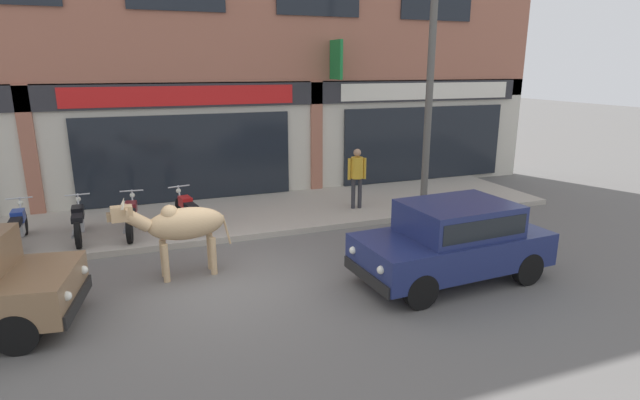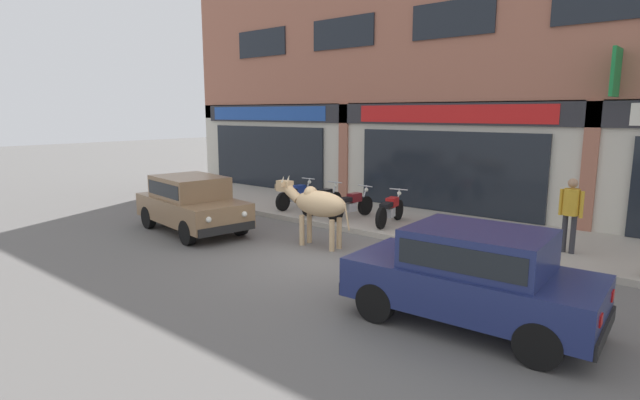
# 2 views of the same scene
# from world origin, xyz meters

# --- Properties ---
(ground_plane) EXTENTS (90.00, 90.00, 0.00)m
(ground_plane) POSITION_xyz_m (0.00, 0.00, 0.00)
(ground_plane) COLOR #605E5B
(sidewalk) EXTENTS (19.00, 3.61, 0.14)m
(sidewalk) POSITION_xyz_m (0.00, 4.01, 0.07)
(sidewalk) COLOR #A8A093
(sidewalk) RESTS_ON ground
(shop_building) EXTENTS (23.00, 1.40, 9.50)m
(shop_building) POSITION_xyz_m (0.00, 6.07, 4.54)
(shop_building) COLOR #9E604C
(shop_building) RESTS_ON ground
(cow) EXTENTS (2.15, 0.60, 1.61)m
(cow) POSITION_xyz_m (-0.71, 0.70, 1.01)
(cow) COLOR tan
(cow) RESTS_ON ground
(car_0) EXTENTS (3.68, 1.79, 1.46)m
(car_0) POSITION_xyz_m (3.88, -1.22, 0.81)
(car_0) COLOR black
(car_0) RESTS_ON ground
(motorcycle_0) EXTENTS (0.52, 1.81, 0.88)m
(motorcycle_0) POSITION_xyz_m (-3.83, 3.37, 0.53)
(motorcycle_0) COLOR black
(motorcycle_0) RESTS_ON sidewalk
(motorcycle_1) EXTENTS (0.52, 1.81, 0.88)m
(motorcycle_1) POSITION_xyz_m (-2.66, 3.25, 0.53)
(motorcycle_1) COLOR black
(motorcycle_1) RESTS_ON sidewalk
(motorcycle_2) EXTENTS (0.52, 1.81, 0.88)m
(motorcycle_2) POSITION_xyz_m (-1.58, 3.21, 0.53)
(motorcycle_2) COLOR black
(motorcycle_2) RESTS_ON sidewalk
(motorcycle_3) EXTENTS (0.59, 1.80, 0.88)m
(motorcycle_3) POSITION_xyz_m (-0.33, 3.28, 0.53)
(motorcycle_3) COLOR black
(motorcycle_3) RESTS_ON sidewalk
(pedestrian) EXTENTS (0.49, 0.32, 1.60)m
(pedestrian) POSITION_xyz_m (4.06, 3.34, 1.12)
(pedestrian) COLOR #2D2D33
(pedestrian) RESTS_ON sidewalk
(utility_pole) EXTENTS (0.18, 0.18, 6.37)m
(utility_pole) POSITION_xyz_m (5.60, 2.50, 3.33)
(utility_pole) COLOR #595651
(utility_pole) RESTS_ON sidewalk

